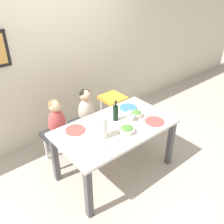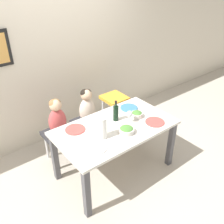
{
  "view_description": "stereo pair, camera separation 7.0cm",
  "coord_description": "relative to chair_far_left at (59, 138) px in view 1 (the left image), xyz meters",
  "views": [
    {
      "loc": [
        -1.68,
        -1.95,
        2.5
      ],
      "look_at": [
        0.0,
        0.06,
        0.92
      ],
      "focal_mm": 40.0,
      "sensor_mm": 36.0,
      "label": 1
    },
    {
      "loc": [
        -1.63,
        -2.0,
        2.5
      ],
      "look_at": [
        0.0,
        0.06,
        0.92
      ],
      "focal_mm": 40.0,
      "sensor_mm": 36.0,
      "label": 2
    }
  ],
  "objects": [
    {
      "name": "wine_bottle",
      "position": [
        0.56,
        -0.56,
        0.46
      ],
      "size": [
        0.07,
        0.07,
        0.28
      ],
      "color": "black",
      "rests_on": "dining_table"
    },
    {
      "name": "ground_plane",
      "position": [
        0.46,
        -0.67,
        -0.39
      ],
      "size": [
        14.0,
        14.0,
        0.0
      ],
      "primitive_type": "plane",
      "color": "#BCB2A3"
    },
    {
      "name": "wine_glass_near",
      "position": [
        0.66,
        -0.71,
        0.47
      ],
      "size": [
        0.07,
        0.07,
        0.17
      ],
      "color": "white",
      "rests_on": "dining_table"
    },
    {
      "name": "dinner_plate_back_right",
      "position": [
        0.9,
        -0.44,
        0.36
      ],
      "size": [
        0.25,
        0.25,
        0.01
      ],
      "color": "teal",
      "rests_on": "dining_table"
    },
    {
      "name": "dinner_plate_back_left",
      "position": [
        0.03,
        -0.42,
        0.36
      ],
      "size": [
        0.25,
        0.25,
        0.01
      ],
      "color": "#D14C47",
      "rests_on": "dining_table"
    },
    {
      "name": "salad_bowl_large",
      "position": [
        0.48,
        -0.86,
        0.39
      ],
      "size": [
        0.19,
        0.19,
        0.08
      ],
      "color": "silver",
      "rests_on": "dining_table"
    },
    {
      "name": "salad_bowl_small",
      "position": [
        0.83,
        -0.67,
        0.39
      ],
      "size": [
        0.15,
        0.15,
        0.08
      ],
      "color": "silver",
      "rests_on": "dining_table"
    },
    {
      "name": "chair_far_center",
      "position": [
        0.48,
        0.0,
        0.0
      ],
      "size": [
        0.4,
        0.42,
        0.46
      ],
      "color": "silver",
      "rests_on": "ground_plane"
    },
    {
      "name": "dinner_plate_front_right",
      "position": [
        0.92,
        -0.91,
        0.36
      ],
      "size": [
        0.25,
        0.25,
        0.01
      ],
      "color": "#D14C47",
      "rests_on": "dining_table"
    },
    {
      "name": "person_child_left",
      "position": [
        0.0,
        0.0,
        0.34
      ],
      "size": [
        0.25,
        0.18,
        0.53
      ],
      "color": "#C64C4C",
      "rests_on": "chair_far_left"
    },
    {
      "name": "chair_far_left",
      "position": [
        0.0,
        0.0,
        0.0
      ],
      "size": [
        0.4,
        0.42,
        0.46
      ],
      "color": "silver",
      "rests_on": "ground_plane"
    },
    {
      "name": "wall_back",
      "position": [
        0.46,
        0.63,
        0.96
      ],
      "size": [
        10.0,
        0.09,
        2.7
      ],
      "color": "beige",
      "rests_on": "ground_plane"
    },
    {
      "name": "chair_right_highchair",
      "position": [
        0.98,
        0.0,
        0.18
      ],
      "size": [
        0.34,
        0.36,
        0.72
      ],
      "color": "silver",
      "rests_on": "ground_plane"
    },
    {
      "name": "paper_towel_roll",
      "position": [
        0.2,
        -0.75,
        0.49
      ],
      "size": [
        0.11,
        0.11,
        0.27
      ],
      "color": "white",
      "rests_on": "dining_table"
    },
    {
      "name": "dining_table",
      "position": [
        0.46,
        -0.67,
        0.25
      ],
      "size": [
        1.5,
        0.86,
        0.74
      ],
      "color": "silver",
      "rests_on": "ground_plane"
    },
    {
      "name": "dinner_plate_front_left",
      "position": [
        0.03,
        -0.87,
        0.36
      ],
      "size": [
        0.25,
        0.25,
        0.01
      ],
      "color": "silver",
      "rests_on": "dining_table"
    },
    {
      "name": "person_child_center",
      "position": [
        0.48,
        0.0,
        0.34
      ],
      "size": [
        0.25,
        0.18,
        0.53
      ],
      "color": "beige",
      "rests_on": "chair_far_center"
    }
  ]
}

